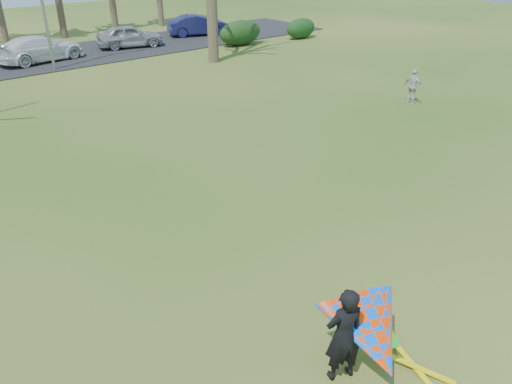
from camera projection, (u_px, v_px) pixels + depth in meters
ground at (311, 265)px, 11.58m from camera, size 100.00×100.00×0.00m
parking_strip at (1, 65)px, 28.62m from camera, size 46.00×7.00×0.06m
hedge_near at (240, 33)px, 33.41m from camera, size 3.25×1.47×1.63m
hedge_far at (301, 28)px, 35.59m from camera, size 2.52×1.18×1.40m
car_3 at (40, 49)px, 29.07m from camera, size 5.29×2.82×1.46m
car_4 at (130, 36)px, 32.62m from camera, size 4.52×2.74×1.44m
car_5 at (198, 25)px, 36.40m from camera, size 4.61×2.89×1.43m
pedestrian_b at (413, 86)px, 22.07m from camera, size 0.43×0.93×1.55m
kite_flyer at (369, 335)px, 8.38m from camera, size 2.13×2.39×2.02m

